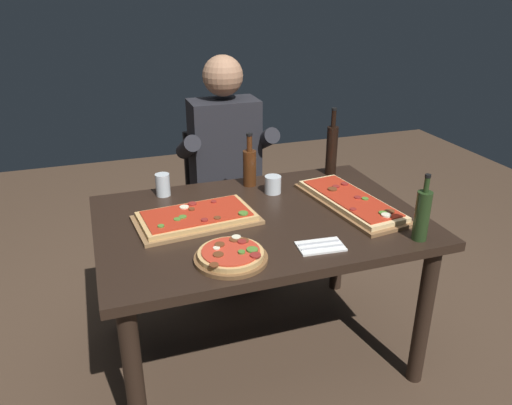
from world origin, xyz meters
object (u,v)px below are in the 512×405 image
object	(u,v)px
dining_table	(260,237)
pizza_rectangular_left	(350,201)
diner_chair	(223,196)
wine_bottle_dark	(332,149)
pizza_rectangular_front	(197,218)
tumbler_near_camera	(273,186)
tumbler_far_side	(163,185)
pizza_round_far	(231,256)
oil_bottle_amber	(422,215)
vinegar_bottle_green	(250,166)
seated_diner	(227,162)

from	to	relation	value
dining_table	pizza_rectangular_left	distance (m)	0.45
diner_chair	pizza_rectangular_left	bearing A→B (deg)	-66.42
diner_chair	wine_bottle_dark	bearing A→B (deg)	-44.40
pizza_rectangular_left	dining_table	bearing A→B (deg)	178.39
pizza_rectangular_front	tumbler_near_camera	size ratio (longest dim) A/B	6.34
pizza_rectangular_left	diner_chair	size ratio (longest dim) A/B	0.74
tumbler_near_camera	tumbler_far_side	size ratio (longest dim) A/B	0.79
wine_bottle_dark	tumbler_near_camera	size ratio (longest dim) A/B	4.18
pizza_round_far	tumbler_far_side	size ratio (longest dim) A/B	2.55
dining_table	oil_bottle_amber	distance (m)	0.70
tumbler_near_camera	tumbler_far_side	bearing A→B (deg)	164.72
vinegar_bottle_green	pizza_rectangular_left	bearing A→B (deg)	-46.86
pizza_rectangular_left	pizza_round_far	distance (m)	0.72
vinegar_bottle_green	seated_diner	world-z (taller)	seated_diner
wine_bottle_dark	diner_chair	distance (m)	0.77
vinegar_bottle_green	seated_diner	xyz separation A→B (m)	(-0.02, 0.36, -0.10)
wine_bottle_dark	tumbler_far_side	size ratio (longest dim) A/B	3.30
pizza_rectangular_front	seated_diner	xyz separation A→B (m)	(0.33, 0.69, -0.02)
wine_bottle_dark	oil_bottle_amber	size ratio (longest dim) A/B	1.29
pizza_rectangular_front	oil_bottle_amber	distance (m)	0.93
diner_chair	seated_diner	size ratio (longest dim) A/B	0.65
pizza_rectangular_left	diner_chair	distance (m)	0.99
seated_diner	oil_bottle_amber	bearing A→B (deg)	-67.01
oil_bottle_amber	diner_chair	world-z (taller)	oil_bottle_amber
dining_table	seated_diner	world-z (taller)	seated_diner
pizza_rectangular_front	tumbler_far_side	xyz separation A→B (m)	(-0.09, 0.34, 0.03)
tumbler_near_camera	diner_chair	world-z (taller)	diner_chair
pizza_rectangular_front	wine_bottle_dark	size ratio (longest dim) A/B	1.52
tumbler_near_camera	tumbler_far_side	world-z (taller)	tumbler_far_side
dining_table	tumbler_far_side	distance (m)	0.54
pizza_rectangular_front	tumbler_far_side	distance (m)	0.35
tumbler_far_side	diner_chair	world-z (taller)	diner_chair
pizza_rectangular_left	tumbler_far_side	size ratio (longest dim) A/B	5.92
dining_table	tumbler_far_side	world-z (taller)	tumbler_far_side
diner_chair	pizza_round_far	bearing A→B (deg)	-103.45
dining_table	oil_bottle_amber	world-z (taller)	oil_bottle_amber
pizza_round_far	vinegar_bottle_green	size ratio (longest dim) A/B	1.02
pizza_rectangular_left	tumbler_far_side	xyz separation A→B (m)	(-0.80, 0.39, 0.03)
oil_bottle_amber	tumbler_near_camera	world-z (taller)	oil_bottle_amber
pizza_rectangular_front	tumbler_far_side	bearing A→B (deg)	104.69
pizza_rectangular_front	wine_bottle_dark	bearing A→B (deg)	23.09
pizza_rectangular_front	seated_diner	world-z (taller)	seated_diner
dining_table	diner_chair	size ratio (longest dim) A/B	1.61
pizza_rectangular_left	wine_bottle_dark	world-z (taller)	wine_bottle_dark
wine_bottle_dark	pizza_round_far	bearing A→B (deg)	-137.07
pizza_rectangular_left	oil_bottle_amber	xyz separation A→B (m)	(0.10, -0.38, 0.09)
pizza_rectangular_left	diner_chair	bearing A→B (deg)	113.58
pizza_rectangular_front	pizza_rectangular_left	distance (m)	0.71
vinegar_bottle_green	tumbler_far_side	world-z (taller)	vinegar_bottle_green
pizza_rectangular_front	dining_table	bearing A→B (deg)	-9.62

